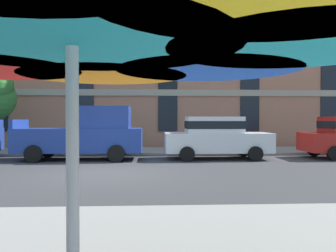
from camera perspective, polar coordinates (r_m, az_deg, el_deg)
The scene contains 5 objects.
ground_plane at distance 10.82m, azimuth -10.51°, elevation -7.76°, with size 120.00×120.00×0.00m, color #38383A.
sidewalk_far at distance 17.53m, azimuth -7.50°, elevation -4.17°, with size 56.00×3.60×0.12m, color gray.
apartment_building at distance 26.06m, azimuth -6.02°, elevation 11.54°, with size 47.56×12.08×12.80m.
pickup_blue_midblock at distance 14.56m, azimuth -13.51°, elevation -1.44°, with size 5.10×2.12×2.20m.
sedan_white at distance 14.57m, azimuth 7.98°, elevation -1.73°, with size 4.40×1.98×1.78m.
Camera 1 is at (1.45, -10.59, 1.66)m, focal length 36.61 mm.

